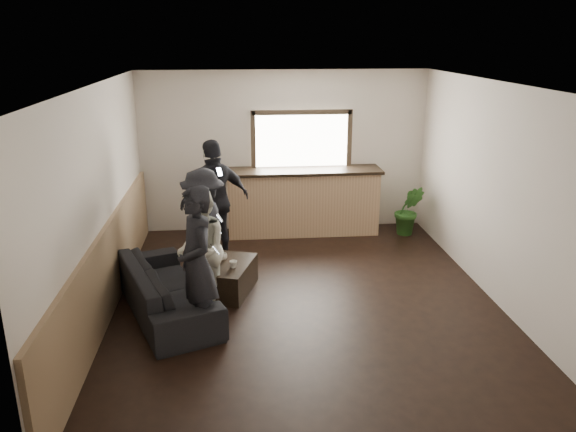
{
  "coord_description": "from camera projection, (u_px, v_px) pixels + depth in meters",
  "views": [
    {
      "loc": [
        -0.84,
        -6.68,
        3.35
      ],
      "look_at": [
        -0.17,
        0.4,
        1.05
      ],
      "focal_mm": 35.0,
      "sensor_mm": 36.0,
      "label": 1
    }
  ],
  "objects": [
    {
      "name": "potted_plant",
      "position": [
        409.0,
        210.0,
        9.76
      ],
      "size": [
        0.56,
        0.48,
        0.89
      ],
      "primitive_type": "imported",
      "rotation": [
        0.0,
        0.0,
        -0.19
      ],
      "color": "#2D6623",
      "rests_on": "ground"
    },
    {
      "name": "coffee_table",
      "position": [
        231.0,
        278.0,
        7.62
      ],
      "size": [
        0.77,
        1.04,
        0.41
      ],
      "primitive_type": "cube",
      "rotation": [
        0.0,
        0.0,
        -0.31
      ],
      "color": "black",
      "rests_on": "ground"
    },
    {
      "name": "ground",
      "position": [
        304.0,
        300.0,
        7.43
      ],
      "size": [
        5.0,
        6.0,
        0.01
      ],
      "primitive_type": "cube",
      "color": "black"
    },
    {
      "name": "room_shell",
      "position": [
        246.0,
        195.0,
        6.91
      ],
      "size": [
        5.01,
        6.01,
        2.8
      ],
      "color": "silver",
      "rests_on": "ground"
    },
    {
      "name": "person_a",
      "position": [
        197.0,
        264.0,
        6.3
      ],
      "size": [
        0.63,
        0.76,
        1.8
      ],
      "rotation": [
        0.0,
        0.0,
        -1.21
      ],
      "color": "black",
      "rests_on": "ground"
    },
    {
      "name": "person_d",
      "position": [
        215.0,
        200.0,
        8.57
      ],
      "size": [
        1.19,
        0.86,
        1.88
      ],
      "rotation": [
        0.0,
        0.0,
        -2.73
      ],
      "color": "black",
      "rests_on": "ground"
    },
    {
      "name": "sofa",
      "position": [
        166.0,
        289.0,
        7.04
      ],
      "size": [
        1.58,
        2.33,
        0.63
      ],
      "primitive_type": "imported",
      "rotation": [
        0.0,
        0.0,
        1.94
      ],
      "color": "black",
      "rests_on": "ground"
    },
    {
      "name": "bar_counter",
      "position": [
        303.0,
        197.0,
        9.81
      ],
      "size": [
        2.7,
        0.68,
        2.13
      ],
      "color": "tan",
      "rests_on": "ground"
    },
    {
      "name": "cup_a",
      "position": [
        223.0,
        256.0,
        7.69
      ],
      "size": [
        0.16,
        0.16,
        0.09
      ],
      "primitive_type": "imported",
      "rotation": [
        0.0,
        0.0,
        4.14
      ],
      "color": "silver",
      "rests_on": "coffee_table"
    },
    {
      "name": "cup_b",
      "position": [
        233.0,
        264.0,
        7.42
      ],
      "size": [
        0.11,
        0.11,
        0.09
      ],
      "primitive_type": "imported",
      "rotation": [
        0.0,
        0.0,
        3.07
      ],
      "color": "silver",
      "rests_on": "coffee_table"
    },
    {
      "name": "person_b",
      "position": [
        201.0,
        250.0,
        7.08
      ],
      "size": [
        0.72,
        0.85,
        1.54
      ],
      "rotation": [
        0.0,
        0.0,
        -1.36
      ],
      "color": "beige",
      "rests_on": "ground"
    },
    {
      "name": "person_c",
      "position": [
        204.0,
        227.0,
        7.76
      ],
      "size": [
        0.77,
        1.14,
        1.64
      ],
      "rotation": [
        0.0,
        0.0,
        -1.73
      ],
      "color": "black",
      "rests_on": "ground"
    }
  ]
}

